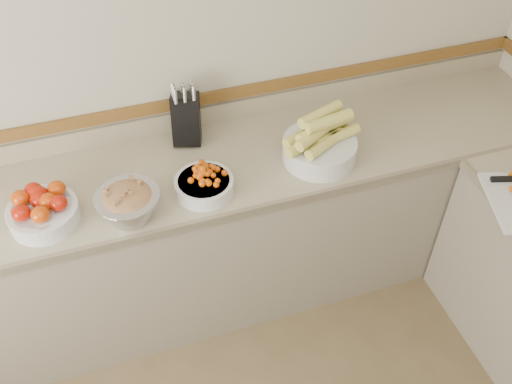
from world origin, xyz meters
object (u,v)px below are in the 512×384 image
object	(u,v)px
tomato_bowl	(42,209)
rhubarb_bowl	(128,204)
cherry_tomato_bowl	(204,183)
corn_bowl	(320,143)
knife_block	(186,118)

from	to	relation	value
tomato_bowl	rhubarb_bowl	size ratio (longest dim) A/B	1.07
rhubarb_bowl	cherry_tomato_bowl	bearing A→B (deg)	9.31
tomato_bowl	rhubarb_bowl	xyz separation A→B (m)	(0.34, -0.09, 0.02)
cherry_tomato_bowl	rhubarb_bowl	distance (m)	0.33
tomato_bowl	cherry_tomato_bowl	size ratio (longest dim) A/B	1.12
tomato_bowl	cherry_tomato_bowl	world-z (taller)	cherry_tomato_bowl
tomato_bowl	rhubarb_bowl	world-z (taller)	rhubarb_bowl
tomato_bowl	corn_bowl	distance (m)	1.22
knife_block	cherry_tomato_bowl	size ratio (longest dim) A/B	1.23
cherry_tomato_bowl	rhubarb_bowl	xyz separation A→B (m)	(-0.33, -0.05, 0.03)
cherry_tomato_bowl	rhubarb_bowl	bearing A→B (deg)	-170.69
tomato_bowl	rhubarb_bowl	bearing A→B (deg)	-15.36
knife_block	cherry_tomato_bowl	xyz separation A→B (m)	(-0.02, -0.37, -0.08)
knife_block	tomato_bowl	xyz separation A→B (m)	(-0.68, -0.33, -0.06)
cherry_tomato_bowl	knife_block	bearing A→B (deg)	87.38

